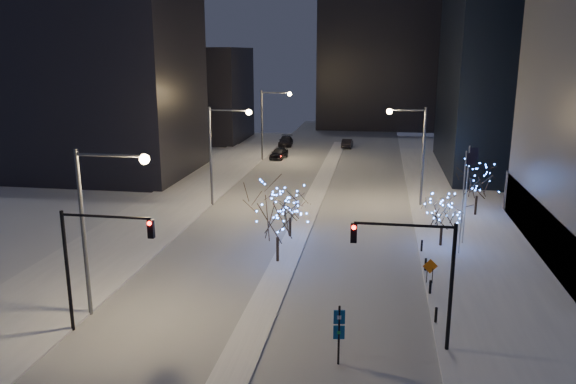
% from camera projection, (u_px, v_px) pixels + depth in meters
% --- Properties ---
extents(ground, '(160.00, 160.00, 0.00)m').
position_uv_depth(ground, '(246.00, 345.00, 30.01)').
color(ground, silver).
rests_on(ground, ground).
extents(road, '(20.00, 130.00, 0.02)m').
position_uv_depth(road, '(318.00, 190.00, 63.53)').
color(road, '#A3A7B1').
rests_on(road, ground).
extents(median, '(2.00, 80.00, 0.15)m').
position_uv_depth(median, '(313.00, 201.00, 58.73)').
color(median, silver).
rests_on(median, ground).
extents(east_sidewalk, '(10.00, 90.00, 0.15)m').
position_uv_depth(east_sidewalk, '(477.00, 239.00, 46.81)').
color(east_sidewalk, silver).
rests_on(east_sidewalk, ground).
extents(west_sidewalk, '(8.00, 90.00, 0.15)m').
position_uv_depth(west_sidewalk, '(148.00, 222.00, 51.34)').
color(west_sidewalk, silver).
rests_on(west_sidewalk, ground).
extents(filler_west_near, '(22.00, 18.00, 24.00)m').
position_uv_depth(filler_west_near, '(100.00, 79.00, 69.79)').
color(filler_west_near, black).
rests_on(filler_west_near, ground).
extents(filler_west_far, '(18.00, 16.00, 16.00)m').
position_uv_depth(filler_west_far, '(194.00, 94.00, 99.17)').
color(filler_west_far, black).
rests_on(filler_west_far, ground).
extents(horizon_block, '(24.00, 14.00, 42.00)m').
position_uv_depth(horizon_block, '(380.00, 22.00, 112.10)').
color(horizon_block, black).
rests_on(horizon_block, ground).
extents(street_lamp_w_near, '(4.40, 0.56, 10.00)m').
position_uv_depth(street_lamp_w_near, '(99.00, 211.00, 31.75)').
color(street_lamp_w_near, '#595E66').
rests_on(street_lamp_w_near, ground).
extents(street_lamp_w_mid, '(4.40, 0.56, 10.00)m').
position_uv_depth(street_lamp_w_mid, '(221.00, 143.00, 55.69)').
color(street_lamp_w_mid, '#595E66').
rests_on(street_lamp_w_mid, ground).
extents(street_lamp_w_far, '(4.40, 0.56, 10.00)m').
position_uv_depth(street_lamp_w_far, '(269.00, 115.00, 79.63)').
color(street_lamp_w_far, '#595E66').
rests_on(street_lamp_w_far, ground).
extents(street_lamp_east, '(3.90, 0.56, 10.00)m').
position_uv_depth(street_lamp_east, '(414.00, 143.00, 55.61)').
color(street_lamp_east, '#595E66').
rests_on(street_lamp_east, ground).
extents(traffic_signal_west, '(5.26, 0.43, 7.00)m').
position_uv_depth(traffic_signal_west, '(92.00, 252.00, 30.18)').
color(traffic_signal_west, black).
rests_on(traffic_signal_west, ground).
extents(traffic_signal_east, '(5.26, 0.43, 7.00)m').
position_uv_depth(traffic_signal_east, '(421.00, 264.00, 28.42)').
color(traffic_signal_east, black).
rests_on(traffic_signal_east, ground).
extents(flagpoles, '(1.35, 2.60, 8.00)m').
position_uv_depth(flagpoles, '(466.00, 191.00, 43.28)').
color(flagpoles, silver).
rests_on(flagpoles, east_sidewalk).
extents(bollards, '(0.16, 12.16, 0.90)m').
position_uv_depth(bollards, '(428.00, 275.00, 37.85)').
color(bollards, black).
rests_on(bollards, east_sidewalk).
extents(car_near, '(2.40, 4.89, 1.60)m').
position_uv_depth(car_near, '(279.00, 153.00, 82.43)').
color(car_near, black).
rests_on(car_near, ground).
extents(car_mid, '(1.77, 4.50, 1.46)m').
position_uv_depth(car_mid, '(347.00, 143.00, 91.88)').
color(car_mid, black).
rests_on(car_mid, ground).
extents(car_far, '(2.66, 5.61, 1.58)m').
position_uv_depth(car_far, '(286.00, 141.00, 93.67)').
color(car_far, black).
rests_on(car_far, ground).
extents(holiday_tree_median_near, '(6.39, 6.39, 6.04)m').
position_uv_depth(holiday_tree_median_near, '(277.00, 212.00, 40.74)').
color(holiday_tree_median_near, black).
rests_on(holiday_tree_median_near, median).
extents(holiday_tree_median_far, '(3.90, 3.90, 4.08)m').
position_uv_depth(holiday_tree_median_far, '(290.00, 205.00, 46.63)').
color(holiday_tree_median_far, black).
rests_on(holiday_tree_median_far, median).
extents(holiday_tree_plaza_near, '(3.77, 3.77, 4.22)m').
position_uv_depth(holiday_tree_plaza_near, '(443.00, 212.00, 44.39)').
color(holiday_tree_plaza_near, black).
rests_on(holiday_tree_plaza_near, east_sidewalk).
extents(holiday_tree_plaza_far, '(4.48, 4.48, 5.19)m').
position_uv_depth(holiday_tree_plaza_far, '(478.00, 180.00, 52.76)').
color(holiday_tree_plaza_far, black).
rests_on(holiday_tree_plaza_far, east_sidewalk).
extents(wayfinding_sign, '(0.57, 0.16, 3.18)m').
position_uv_depth(wayfinding_sign, '(339.00, 329.00, 27.66)').
color(wayfinding_sign, black).
rests_on(wayfinding_sign, ground).
extents(construction_sign, '(1.02, 0.22, 1.70)m').
position_uv_depth(construction_sign, '(430.00, 268.00, 37.47)').
color(construction_sign, black).
rests_on(construction_sign, east_sidewalk).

